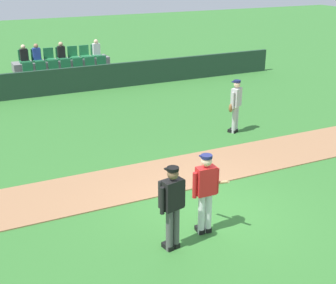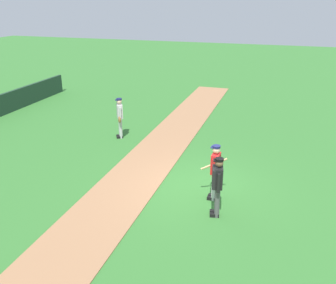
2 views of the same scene
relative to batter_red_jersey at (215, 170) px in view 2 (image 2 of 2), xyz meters
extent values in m
plane|color=#33702D|center=(0.45, 0.57, -0.97)|extent=(80.00, 80.00, 0.00)
cube|color=#9E704C|center=(0.45, 2.84, -0.95)|extent=(28.00, 2.02, 0.03)
cylinder|color=silver|center=(-0.09, 0.00, -0.52)|extent=(0.14, 0.14, 0.90)
cylinder|color=silver|center=(0.07, -0.01, -0.52)|extent=(0.14, 0.14, 0.90)
cube|color=black|center=(-0.08, 0.06, -0.92)|extent=(0.13, 0.26, 0.10)
cube|color=black|center=(0.08, 0.05, -0.92)|extent=(0.13, 0.26, 0.10)
cube|color=red|center=(-0.01, -0.01, 0.23)|extent=(0.41, 0.23, 0.60)
cylinder|color=red|center=(-0.26, 0.00, 0.18)|extent=(0.09, 0.09, 0.55)
cylinder|color=red|center=(0.24, -0.01, 0.18)|extent=(0.09, 0.09, 0.55)
sphere|color=beige|center=(-0.01, -0.01, 0.66)|extent=(0.22, 0.22, 0.22)
cylinder|color=#191E4C|center=(-0.01, -0.01, 0.76)|extent=(0.23, 0.23, 0.06)
cube|color=#191E4C|center=(0.00, 0.09, 0.73)|extent=(0.18, 0.13, 0.02)
cylinder|color=tan|center=(0.25, 0.09, 0.08)|extent=(0.27, 0.78, 0.41)
cylinder|color=#4C4C4C|center=(-0.94, -0.26, -0.52)|extent=(0.14, 0.14, 0.90)
cylinder|color=#4C4C4C|center=(-0.79, -0.23, -0.52)|extent=(0.14, 0.14, 0.90)
cube|color=black|center=(-0.95, -0.21, -0.92)|extent=(0.17, 0.28, 0.10)
cube|color=black|center=(-0.80, -0.17, -0.92)|extent=(0.17, 0.28, 0.10)
cube|color=black|center=(-0.86, -0.25, 0.23)|extent=(0.44, 0.30, 0.60)
cylinder|color=black|center=(-1.11, -0.30, 0.18)|extent=(0.09, 0.09, 0.55)
cylinder|color=black|center=(-0.62, -0.20, 0.18)|extent=(0.09, 0.09, 0.55)
sphere|color=brown|center=(-0.86, -0.25, 0.66)|extent=(0.22, 0.22, 0.22)
cylinder|color=black|center=(-0.86, -0.25, 0.76)|extent=(0.23, 0.23, 0.06)
cube|color=black|center=(-0.88, -0.15, 0.73)|extent=(0.20, 0.15, 0.02)
cube|color=black|center=(-0.89, -0.12, 0.23)|extent=(0.45, 0.17, 0.56)
cylinder|color=#B2B2B2|center=(3.87, 4.86, -0.52)|extent=(0.14, 0.14, 0.90)
cylinder|color=#B2B2B2|center=(4.01, 4.94, -0.52)|extent=(0.14, 0.14, 0.90)
cube|color=black|center=(3.84, 4.91, -0.92)|extent=(0.24, 0.28, 0.10)
cube|color=black|center=(3.97, 4.99, -0.92)|extent=(0.24, 0.28, 0.10)
cube|color=#B2B2B2|center=(3.94, 4.90, 0.23)|extent=(0.46, 0.40, 0.60)
cylinder|color=#B2B2B2|center=(3.73, 4.77, 0.18)|extent=(0.09, 0.09, 0.55)
cylinder|color=#B2B2B2|center=(4.15, 5.03, 0.18)|extent=(0.09, 0.09, 0.55)
sphere|color=beige|center=(3.94, 4.90, 0.66)|extent=(0.22, 0.22, 0.22)
cylinder|color=#191E4C|center=(3.94, 4.90, 0.76)|extent=(0.23, 0.23, 0.06)
cube|color=#191E4C|center=(3.89, 4.98, 0.73)|extent=(0.22, 0.20, 0.02)
ellipsoid|color=brown|center=(3.68, 4.80, -0.07)|extent=(0.23, 0.21, 0.28)
camera|label=1|loc=(-4.33, -7.28, 4.34)|focal=49.97mm
camera|label=2|loc=(-9.66, -1.63, 4.76)|focal=38.98mm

